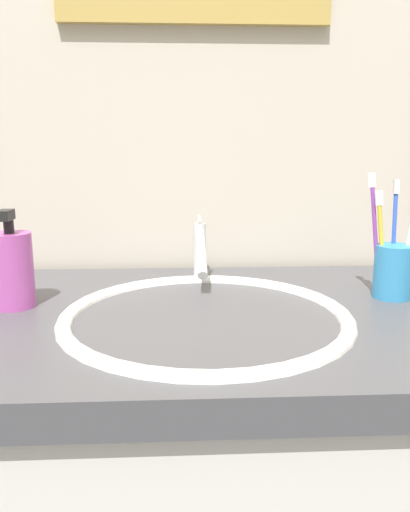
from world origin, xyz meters
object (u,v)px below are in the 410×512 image
object	(u,v)px
faucet	(200,250)
toothbrush_blue	(394,229)
toothbrush_cup	(393,272)
toothbrush_purple	(375,227)
toothbrush_white	(410,231)
toothbrush_yellow	(381,236)
soap_dispenser	(12,269)

from	to	relation	value
faucet	toothbrush_blue	size ratio (longest dim) A/B	0.85
toothbrush_cup	toothbrush_purple	distance (m)	0.08
toothbrush_cup	toothbrush_blue	xyz separation A→B (m)	(0.01, 0.02, 0.07)
toothbrush_white	toothbrush_cup	bearing A→B (deg)	170.80
toothbrush_blue	toothbrush_white	bearing A→B (deg)	-59.40
toothbrush_blue	toothbrush_purple	bearing A→B (deg)	-160.74
toothbrush_cup	toothbrush_yellow	bearing A→B (deg)	177.50
toothbrush_blue	toothbrush_white	world-z (taller)	toothbrush_white
faucet	toothbrush_cup	xyz separation A→B (m)	(0.33, -0.12, -0.02)
faucet	toothbrush_purple	size ratio (longest dim) A/B	0.80
toothbrush_yellow	toothbrush_white	distance (m)	0.05
toothbrush_purple	soap_dispenser	xyz separation A→B (m)	(-0.60, -0.03, -0.06)
faucet	toothbrush_yellow	xyz separation A→B (m)	(0.30, -0.12, 0.04)
toothbrush_yellow	soap_dispenser	bearing A→B (deg)	-178.05
faucet	toothbrush_blue	world-z (taller)	toothbrush_blue
faucet	toothbrush_blue	distance (m)	0.35
soap_dispenser	toothbrush_white	bearing A→B (deg)	1.39
faucet	toothbrush_white	bearing A→B (deg)	-19.24
toothbrush_yellow	soap_dispenser	xyz separation A→B (m)	(-0.61, -0.02, -0.04)
soap_dispenser	toothbrush_yellow	bearing A→B (deg)	1.95
toothbrush_blue	toothbrush_yellow	bearing A→B (deg)	-144.67
toothbrush_cup	toothbrush_white	bearing A→B (deg)	-9.20
toothbrush_yellow	toothbrush_white	size ratio (longest dim) A/B	0.90
toothbrush_cup	toothbrush_purple	size ratio (longest dim) A/B	0.44
soap_dispenser	toothbrush_purple	bearing A→B (deg)	2.75
toothbrush_cup	toothbrush_white	size ratio (longest dim) A/B	0.46
toothbrush_cup	soap_dispenser	size ratio (longest dim) A/B	0.57
faucet	toothbrush_blue	xyz separation A→B (m)	(0.33, -0.09, 0.05)
toothbrush_blue	toothbrush_white	xyz separation A→B (m)	(0.02, -0.03, 0.00)
toothbrush_blue	soap_dispenser	size ratio (longest dim) A/B	1.22
toothbrush_cup	toothbrush_purple	bearing A→B (deg)	164.64
toothbrush_cup	soap_dispenser	distance (m)	0.64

